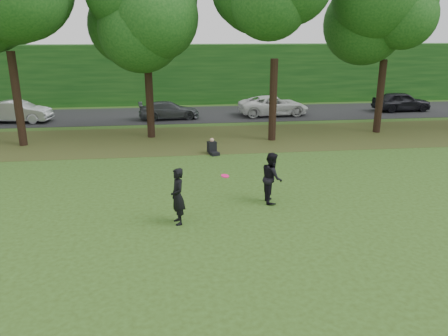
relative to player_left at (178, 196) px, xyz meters
name	(u,v)px	position (x,y,z in m)	size (l,w,h in m)	color
ground	(236,238)	(1.71, -1.34, -0.95)	(120.00, 120.00, 0.00)	#304615
leaf_litter	(203,139)	(1.71, 11.66, -0.94)	(60.00, 7.00, 0.01)	#4D3B1B
street	(194,114)	(1.71, 19.66, -0.94)	(70.00, 7.00, 0.02)	black
far_hedge	(190,74)	(1.71, 25.66, 1.55)	(70.00, 3.00, 5.00)	#124213
player_left	(178,196)	(0.00, 0.00, 0.00)	(0.69, 0.45, 1.90)	black
player_right	(272,178)	(3.47, 1.50, 0.00)	(0.92, 0.71, 1.89)	black
parked_cars	(195,107)	(1.71, 18.61, -0.21)	(36.46, 3.04, 1.51)	black
frisbee	(225,176)	(1.58, 0.20, 0.57)	(0.33, 0.33, 0.08)	#FF156F
seated_person	(212,148)	(1.97, 8.35, -0.64)	(0.62, 0.82, 0.83)	black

